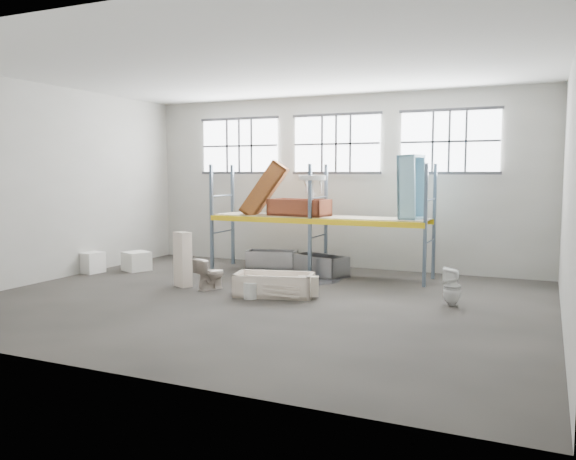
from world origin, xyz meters
The scene contains 34 objects.
floor centered at (0.00, 0.00, -0.05)m, with size 12.00×10.00×0.10m, color #46413C.
ceiling centered at (0.00, 0.00, 5.05)m, with size 12.00×10.00×0.10m, color silver.
wall_back centered at (0.00, 5.05, 2.50)m, with size 12.00×0.10×5.00m, color #9F9D94.
wall_front centered at (0.00, -5.05, 2.50)m, with size 12.00×0.10×5.00m, color beige.
wall_left centered at (-6.05, 0.00, 2.50)m, with size 0.10×10.00×5.00m, color #A4A298.
wall_right centered at (6.05, 0.00, 2.50)m, with size 0.10×10.00×5.00m, color beige.
window_left centered at (-3.20, 4.94, 3.60)m, with size 2.60×0.04×1.60m, color white.
window_mid centered at (0.00, 4.94, 3.60)m, with size 2.60×0.04×1.60m, color white.
window_right centered at (3.20, 4.94, 3.60)m, with size 2.60×0.04×1.60m, color white.
rack_upright_la centered at (-3.00, 2.90, 1.50)m, with size 0.08×0.08×3.00m, color slate.
rack_upright_lb centered at (-3.00, 4.10, 1.50)m, with size 0.08×0.08×3.00m, color slate.
rack_upright_ma centered at (0.00, 2.90, 1.50)m, with size 0.08×0.08×3.00m, color slate.
rack_upright_mb centered at (0.00, 4.10, 1.50)m, with size 0.08×0.08×3.00m, color slate.
rack_upright_ra centered at (3.00, 2.90, 1.50)m, with size 0.08×0.08×3.00m, color slate.
rack_upright_rb centered at (3.00, 4.10, 1.50)m, with size 0.08×0.08×3.00m, color slate.
rack_beam_front centered at (0.00, 2.90, 1.50)m, with size 6.00×0.10×0.14m, color yellow.
rack_beam_back centered at (0.00, 4.10, 1.50)m, with size 6.00×0.10×0.14m, color yellow.
shelf_deck centered at (0.00, 3.50, 1.58)m, with size 5.90×1.10×0.03m, color gray.
wet_patch centered at (0.00, 2.70, 0.00)m, with size 1.80×1.80×0.00m, color black.
bathtub_beige centered at (0.11, 0.50, 0.26)m, with size 1.75×0.82×0.51m, color #F3E0CC, non-canonical shape.
cistern_spare centered at (0.92, 0.54, 0.28)m, with size 0.46×0.22×0.44m, color beige.
sink_in_tub centered at (0.27, 0.45, 0.16)m, with size 0.46×0.46×0.16m, color beige.
toilet_beige centered at (-1.60, 0.54, 0.38)m, with size 0.42×0.74×0.76m, color #C1B2A4.
cistern_tall centered at (-2.40, 0.57, 0.67)m, with size 0.43×0.28×1.34m, color beige.
toilet_white centered at (3.92, 1.14, 0.40)m, with size 0.36×0.37×0.81m, color white.
steel_tub_left centered at (-1.57, 3.85, 0.26)m, with size 1.43×0.67×0.52m, color #B5B7BD, non-canonical shape.
steel_tub_right centered at (0.13, 3.40, 0.27)m, with size 1.49×0.70×0.55m, color #939499, non-canonical shape.
rust_tub_flat centered at (-0.53, 3.43, 1.82)m, with size 1.64×0.77×0.46m, color brown, non-canonical shape.
rust_tub_tilted centered at (-1.64, 3.54, 2.29)m, with size 1.69×0.79×0.47m, color #975319, non-canonical shape.
sink_on_shelf centered at (-0.02, 3.13, 2.09)m, with size 0.73×0.57×0.65m, color silver.
blue_tub_upright centered at (2.51, 3.54, 2.40)m, with size 1.64×0.77×0.46m, color #81B7CD, non-canonical shape.
bucket centered at (-0.25, 0.02, 0.18)m, with size 0.31×0.31×0.36m, color silver.
carton_near centered at (-5.90, 1.17, 0.29)m, with size 0.67×0.57×0.57m, color white.
carton_far centered at (-4.93, 1.96, 0.27)m, with size 0.64×0.64×0.53m, color white.
Camera 1 is at (5.66, -11.13, 2.78)m, focal length 36.17 mm.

